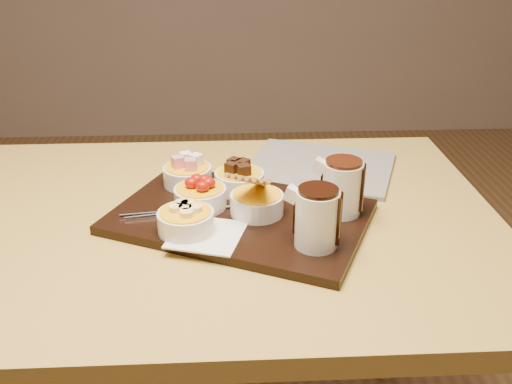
{
  "coord_description": "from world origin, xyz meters",
  "views": [
    {
      "loc": [
        0.08,
        -0.97,
        1.27
      ],
      "look_at": [
        0.13,
        -0.02,
        0.81
      ],
      "focal_mm": 40.0,
      "sensor_mm": 36.0,
      "label": 1
    }
  ],
  "objects_px": {
    "pitcher_dark_chocolate": "(317,219)",
    "newspaper": "(320,167)",
    "bowl_strawberries": "(200,197)",
    "serving_board": "(240,217)",
    "pitcher_milk_chocolate": "(342,189)",
    "dining_table": "(190,259)"
  },
  "relations": [
    {
      "from": "dining_table",
      "to": "newspaper",
      "type": "relative_size",
      "value": 3.8
    },
    {
      "from": "bowl_strawberries",
      "to": "pitcher_milk_chocolate",
      "type": "relative_size",
      "value": 1.0
    },
    {
      "from": "dining_table",
      "to": "pitcher_milk_chocolate",
      "type": "distance_m",
      "value": 0.33
    },
    {
      "from": "serving_board",
      "to": "pitcher_milk_chocolate",
      "type": "xyz_separation_m",
      "value": [
        0.19,
        -0.01,
        0.06
      ]
    },
    {
      "from": "bowl_strawberries",
      "to": "pitcher_dark_chocolate",
      "type": "xyz_separation_m",
      "value": [
        0.2,
        -0.15,
        0.03
      ]
    },
    {
      "from": "pitcher_dark_chocolate",
      "to": "newspaper",
      "type": "xyz_separation_m",
      "value": [
        0.06,
        0.36,
        -0.06
      ]
    },
    {
      "from": "pitcher_dark_chocolate",
      "to": "newspaper",
      "type": "bearing_deg",
      "value": 104.78
    },
    {
      "from": "bowl_strawberries",
      "to": "pitcher_milk_chocolate",
      "type": "height_order",
      "value": "pitcher_milk_chocolate"
    },
    {
      "from": "bowl_strawberries",
      "to": "dining_table",
      "type": "bearing_deg",
      "value": -170.64
    },
    {
      "from": "serving_board",
      "to": "dining_table",
      "type": "bearing_deg",
      "value": -169.11
    },
    {
      "from": "serving_board",
      "to": "newspaper",
      "type": "distance_m",
      "value": 0.3
    },
    {
      "from": "serving_board",
      "to": "pitcher_milk_chocolate",
      "type": "distance_m",
      "value": 0.2
    },
    {
      "from": "serving_board",
      "to": "newspaper",
      "type": "height_order",
      "value": "serving_board"
    },
    {
      "from": "serving_board",
      "to": "pitcher_dark_chocolate",
      "type": "xyz_separation_m",
      "value": [
        0.12,
        -0.12,
        0.06
      ]
    },
    {
      "from": "serving_board",
      "to": "bowl_strawberries",
      "type": "relative_size",
      "value": 4.6
    },
    {
      "from": "serving_board",
      "to": "pitcher_dark_chocolate",
      "type": "bearing_deg",
      "value": -19.98
    },
    {
      "from": "bowl_strawberries",
      "to": "newspaper",
      "type": "relative_size",
      "value": 0.32
    },
    {
      "from": "pitcher_milk_chocolate",
      "to": "newspaper",
      "type": "distance_m",
      "value": 0.25
    },
    {
      "from": "dining_table",
      "to": "pitcher_milk_chocolate",
      "type": "height_order",
      "value": "pitcher_milk_chocolate"
    },
    {
      "from": "pitcher_dark_chocolate",
      "to": "newspaper",
      "type": "relative_size",
      "value": 0.32
    },
    {
      "from": "bowl_strawberries",
      "to": "pitcher_milk_chocolate",
      "type": "distance_m",
      "value": 0.27
    },
    {
      "from": "pitcher_milk_chocolate",
      "to": "pitcher_dark_chocolate",
      "type": "bearing_deg",
      "value": -94.4
    }
  ]
}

